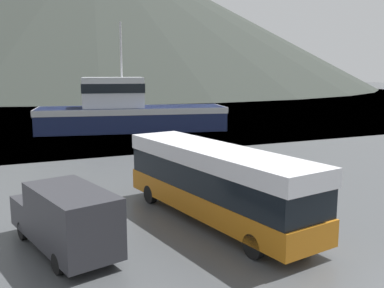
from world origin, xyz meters
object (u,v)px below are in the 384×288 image
tour_bus (215,180)px  small_boat (190,119)px  fishing_boat (128,111)px  storage_bin (268,175)px  delivery_van (65,217)px

tour_bus → small_boat: tour_bus is taller
fishing_boat → small_boat: size_ratio=3.23×
storage_bin → small_boat: bearing=74.4°
fishing_boat → small_boat: bearing=127.5°
delivery_van → storage_bin: size_ratio=4.15×
small_boat → storage_bin: bearing=72.7°
delivery_van → storage_bin: (11.77, 4.62, -0.67)m
storage_bin → small_boat: storage_bin is taller
tour_bus → delivery_van: tour_bus is taller
delivery_van → fishing_boat: bearing=56.3°
tour_bus → fishing_boat: 30.20m
delivery_van → small_boat: (20.27, 35.02, -0.81)m
tour_bus → storage_bin: tour_bus is taller
fishing_boat → tour_bus: bearing=3.5°
delivery_van → small_boat: bearing=45.9°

